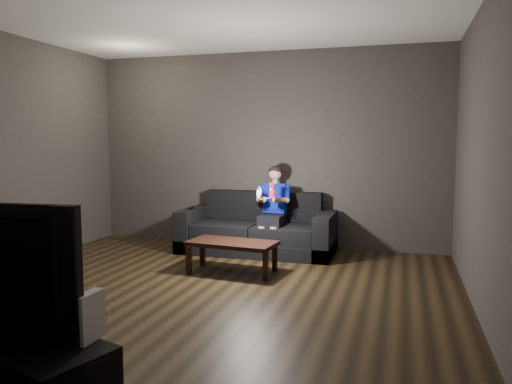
% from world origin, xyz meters
% --- Properties ---
extents(floor, '(5.00, 5.00, 0.00)m').
position_xyz_m(floor, '(0.00, 0.00, 0.00)').
color(floor, black).
rests_on(floor, ground).
extents(back_wall, '(5.00, 0.04, 2.70)m').
position_xyz_m(back_wall, '(0.00, 2.50, 1.35)').
color(back_wall, '#3E3837').
rests_on(back_wall, ground).
extents(right_wall, '(0.04, 5.00, 2.70)m').
position_xyz_m(right_wall, '(2.50, 0.00, 1.35)').
color(right_wall, '#3E3837').
rests_on(right_wall, ground).
extents(ceiling, '(5.00, 5.00, 0.02)m').
position_xyz_m(ceiling, '(0.00, 0.00, 2.70)').
color(ceiling, white).
rests_on(ceiling, back_wall).
extents(sofa, '(2.02, 0.87, 0.78)m').
position_xyz_m(sofa, '(0.03, 2.01, 0.25)').
color(sofa, black).
rests_on(sofa, floor).
extents(child, '(0.44, 0.54, 1.07)m').
position_xyz_m(child, '(0.26, 1.95, 0.67)').
color(child, black).
rests_on(child, sofa).
extents(wii_remote_red, '(0.06, 0.08, 0.19)m').
position_xyz_m(wii_remote_red, '(0.35, 1.54, 0.88)').
color(wii_remote_red, red).
rests_on(wii_remote_red, child).
extents(nunchuk_white, '(0.06, 0.10, 0.16)m').
position_xyz_m(nunchuk_white, '(0.19, 1.54, 0.84)').
color(nunchuk_white, white).
rests_on(nunchuk_white, child).
extents(wii_remote_black, '(0.07, 0.17, 0.03)m').
position_xyz_m(wii_remote_black, '(-0.88, 1.93, 0.57)').
color(wii_remote_black, black).
rests_on(wii_remote_black, sofa).
extents(coffee_table, '(1.02, 0.59, 0.35)m').
position_xyz_m(coffee_table, '(0.05, 0.93, 0.31)').
color(coffee_table, black).
rests_on(coffee_table, floor).
extents(wii_console, '(0.06, 0.18, 0.23)m').
position_xyz_m(wii_console, '(0.45, -2.27, 0.64)').
color(wii_console, white).
rests_on(wii_console, media_console).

